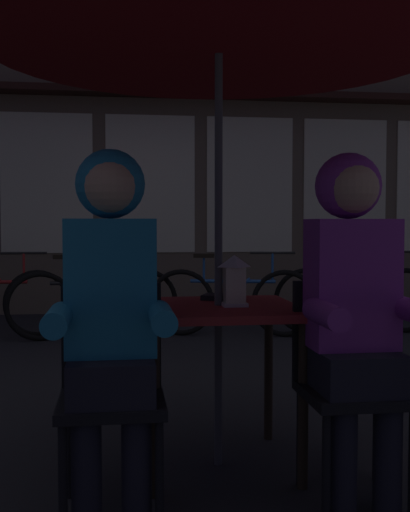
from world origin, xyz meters
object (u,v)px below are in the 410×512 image
Objects in this scene: bicycle_third at (94,302)px; book at (224,297)px; bicycle_fourth at (232,301)px; cafe_table at (218,327)px; patio_umbrella at (219,11)px; person_left_hooded at (111,294)px; lantern at (234,279)px; person_right_hooded at (354,290)px; chair_left at (112,383)px; bicycle_fifth at (356,299)px; chair_right at (348,375)px.

bicycle_third is 8.29× the size of book.
bicycle_fourth is at bearing 100.31° from book.
patio_umbrella is (0.00, 0.00, 1.42)m from cafe_table.
person_left_hooded is 7.00× the size of book.
patio_umbrella is 10.00× the size of lantern.
lantern is at bearing -33.09° from patio_umbrella.
book is (0.75, -3.16, 0.41)m from bicycle_third.
person_right_hooded is 0.84× the size of bicycle_third.
chair_left is 0.52× the size of bicycle_fifth.
book is (-1.87, -3.10, 0.41)m from bicycle_fifth.
chair_left is at bearing -107.30° from bicycle_fourth.
bicycle_third is 1.00× the size of bicycle_fourth.
book is at bearing 123.57° from person_right_hooded.
person_right_hooded is at bearing -35.10° from book.
chair_left is (-0.48, -0.37, -1.57)m from patio_umbrella.
cafe_table is 0.24m from lantern.
person_left_hooded is 3.91m from bicycle_fourth.
person_right_hooded is 7.00× the size of book.
cafe_table is at bearing 41.57° from person_left_hooded.
bicycle_fourth is at bearing 87.27° from person_right_hooded.
chair_right is 0.53× the size of bicycle_fourth.
chair_right is at bearing 3.39° from person_left_hooded.
chair_right is 0.36m from person_right_hooded.
lantern is 0.14× the size of bicycle_fourth.
bicycle_third is (-1.17, 3.74, -0.14)m from chair_right.
chair_left is at bearing 90.00° from person_left_hooded.
person_right_hooded reaches higher than cafe_table.
patio_umbrella is 3.84m from bicycle_third.
bicycle_fourth is 3.16m from book.
chair_left is (-0.48, -0.37, -0.15)m from cafe_table.
bicycle_fifth is (1.45, 3.67, -0.14)m from chair_right.
bicycle_third is (-0.76, 3.41, -0.51)m from lantern.
lantern is 0.27× the size of chair_right.
bicycle_fifth is at bearing 80.14° from book.
chair_left reaches higher than bicycle_fifth.
chair_left reaches higher than book.
patio_umbrella is 1.37m from person_left_hooded.
cafe_table is at bearing -84.32° from book.
person_left_hooded reaches higher than book.
chair_right is 0.76m from book.
patio_umbrella is 1.68m from chair_left.
cafe_table is 1.42m from patio_umbrella.
book is (0.54, 0.58, 0.26)m from chair_left.
person_left_hooded reaches higher than bicycle_third.
patio_umbrella reaches higher than cafe_table.
cafe_table is 0.62m from chair_left.
chair_left is 0.36m from person_left_hooded.
bicycle_fourth is (0.59, 3.32, -0.51)m from lantern.
lantern is at bearing -67.08° from book.
chair_right reaches higher than cafe_table.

